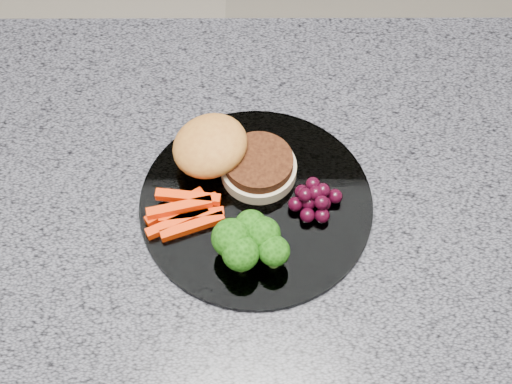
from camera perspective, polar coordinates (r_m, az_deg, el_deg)
island_cabinet at (r=1.22m, az=-4.43°, el=-12.89°), size 1.20×0.60×0.86m
countertop at (r=0.82m, az=-6.49°, el=-2.07°), size 1.20×0.60×0.04m
plate at (r=0.79m, az=0.00°, el=-0.90°), size 0.26×0.26×0.01m
burger at (r=0.80m, az=-2.31°, el=2.94°), size 0.15×0.12×0.05m
carrot_sticks at (r=0.78m, az=-5.77°, el=-1.57°), size 0.09×0.07×0.02m
broccoli at (r=0.73m, az=-0.60°, el=-3.92°), size 0.08×0.07×0.05m
grape_bunch at (r=0.78m, az=4.72°, el=-0.56°), size 0.06×0.05×0.03m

